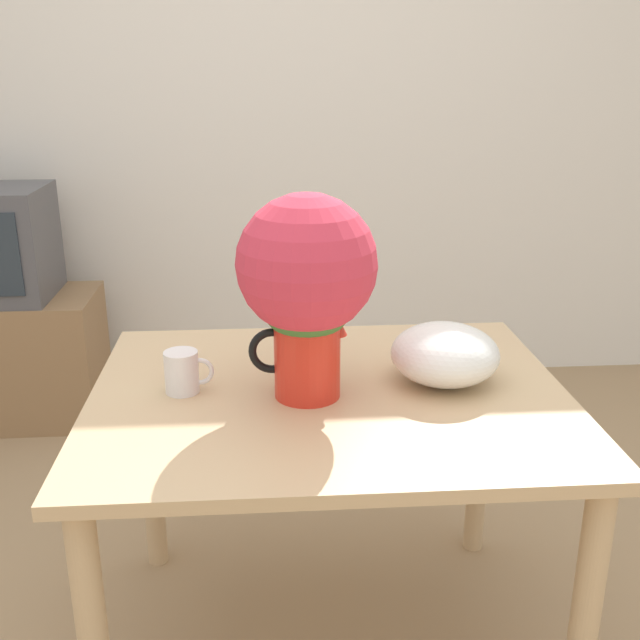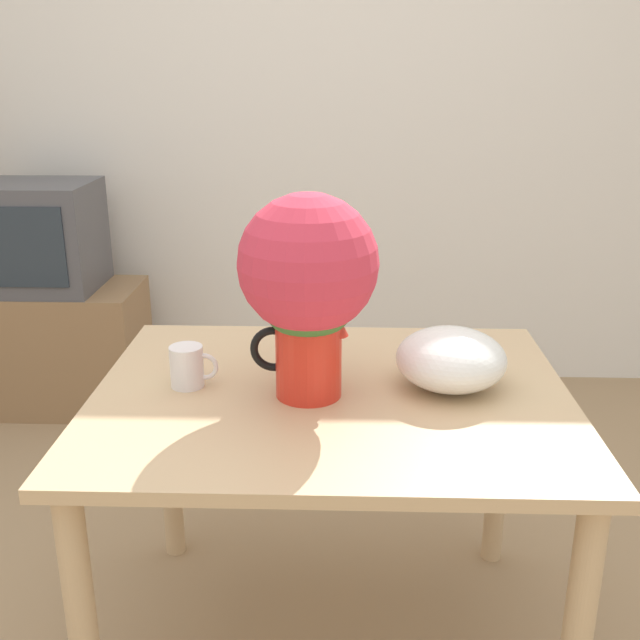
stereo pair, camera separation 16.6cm
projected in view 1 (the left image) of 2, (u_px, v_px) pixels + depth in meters
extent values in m
cube|color=silver|center=(263.00, 101.00, 3.29)|extent=(8.00, 0.05, 2.60)
cube|color=tan|center=(330.00, 396.00, 1.75)|extent=(1.11, 0.89, 0.03)
cylinder|color=tan|center=(585.00, 630.00, 1.54)|extent=(0.06, 0.06, 0.70)
cylinder|color=tan|center=(151.00, 460.00, 2.20)|extent=(0.06, 0.06, 0.70)
cylinder|color=tan|center=(481.00, 448.00, 2.27)|extent=(0.06, 0.06, 0.70)
cylinder|color=red|center=(309.00, 354.00, 1.69)|extent=(0.15, 0.15, 0.20)
cone|color=red|center=(337.00, 324.00, 1.67)|extent=(0.05, 0.05, 0.05)
torus|color=black|center=(273.00, 351.00, 1.68)|extent=(0.11, 0.02, 0.11)
sphere|color=#3D7033|center=(308.00, 288.00, 1.64)|extent=(0.23, 0.23, 0.23)
sphere|color=#CC3347|center=(308.00, 264.00, 1.62)|extent=(0.31, 0.31, 0.31)
cylinder|color=white|center=(183.00, 372.00, 1.72)|extent=(0.08, 0.08, 0.10)
torus|color=white|center=(201.00, 371.00, 1.73)|extent=(0.07, 0.01, 0.07)
ellipsoid|color=white|center=(446.00, 354.00, 1.77)|extent=(0.26, 0.26, 0.14)
cube|color=#8E6B47|center=(5.00, 358.00, 3.17)|extent=(0.80, 0.42, 0.54)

